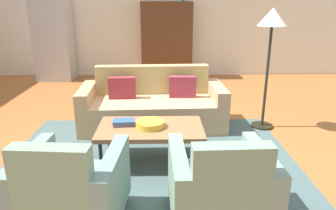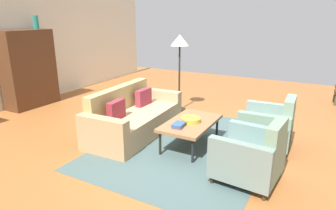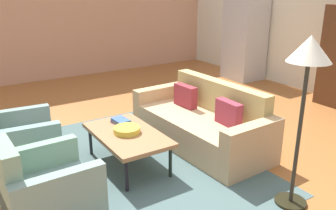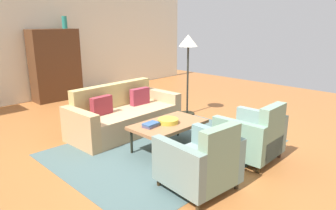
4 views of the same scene
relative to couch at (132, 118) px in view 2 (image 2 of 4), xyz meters
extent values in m
plane|color=#A2602F|center=(0.18, -0.67, -0.29)|extent=(11.91, 11.91, 0.00)
cube|color=silver|center=(0.18, 3.49, 1.11)|extent=(9.92, 0.12, 2.80)
cube|color=#455D5C|center=(0.00, -1.14, -0.28)|extent=(3.40, 2.60, 0.01)
cube|color=tan|center=(0.00, -0.09, -0.08)|extent=(1.78, 0.97, 0.42)
cube|color=tan|center=(-0.01, 0.27, 0.14)|extent=(1.75, 0.25, 0.86)
cube|color=tan|center=(0.96, -0.05, 0.02)|extent=(0.22, 0.91, 0.62)
cube|color=tan|center=(-0.96, -0.13, 0.02)|extent=(0.22, 0.91, 0.62)
cube|color=maroon|center=(0.45, 0.03, 0.29)|extent=(0.40, 0.13, 0.32)
cube|color=maroon|center=(-0.45, 0.00, 0.29)|extent=(0.41, 0.15, 0.32)
cylinder|color=black|center=(-0.53, -0.91, -0.10)|extent=(0.04, 0.04, 0.38)
cylinder|color=black|center=(0.53, -0.91, -0.10)|extent=(0.04, 0.04, 0.38)
cylinder|color=black|center=(-0.53, -1.47, -0.10)|extent=(0.04, 0.04, 0.38)
cylinder|color=black|center=(0.53, -1.47, -0.10)|extent=(0.04, 0.04, 0.38)
cube|color=#976540|center=(0.00, -1.19, 0.12)|extent=(1.20, 0.70, 0.05)
cylinder|color=#2E2211|center=(-0.91, -1.92, -0.24)|extent=(0.05, 0.05, 0.10)
cylinder|color=#392920|center=(-0.23, -1.98, -0.24)|extent=(0.05, 0.05, 0.10)
cylinder|color=#372D19|center=(-0.96, -2.60, -0.24)|extent=(0.05, 0.05, 0.10)
cylinder|color=#332D1D|center=(-0.29, -2.65, -0.24)|extent=(0.05, 0.05, 0.10)
cube|color=gray|center=(-0.60, -2.29, -0.04)|extent=(0.62, 0.84, 0.30)
cube|color=gray|center=(-0.62, -2.62, 0.20)|extent=(0.57, 0.19, 0.78)
cube|color=gray|center=(-0.94, -2.26, 0.09)|extent=(0.19, 0.81, 0.56)
cube|color=gray|center=(-0.26, -2.31, 0.09)|extent=(0.19, 0.81, 0.56)
cylinder|color=#382C1D|center=(0.25, -1.96, -0.24)|extent=(0.05, 0.05, 0.10)
cylinder|color=black|center=(0.93, -1.94, -0.24)|extent=(0.05, 0.05, 0.10)
cylinder|color=#312410|center=(0.27, -2.64, -0.24)|extent=(0.05, 0.05, 0.10)
cylinder|color=#3A271B|center=(0.95, -2.62, -0.24)|extent=(0.05, 0.05, 0.10)
cube|color=gray|center=(0.60, -2.29, -0.04)|extent=(0.59, 0.82, 0.30)
cube|color=gray|center=(0.61, -2.62, 0.20)|extent=(0.56, 0.16, 0.78)
cube|color=gray|center=(0.26, -2.30, 0.09)|extent=(0.15, 0.80, 0.56)
cube|color=gray|center=(0.94, -2.28, 0.09)|extent=(0.15, 0.80, 0.56)
cylinder|color=gold|center=(0.00, -1.19, 0.18)|extent=(0.33, 0.33, 0.07)
cube|color=#534E6C|center=(-0.31, -1.12, 0.16)|extent=(0.26, 0.19, 0.03)
cube|color=#315385|center=(-0.31, -1.12, 0.19)|extent=(0.26, 0.18, 0.03)
cube|color=#4F2F1A|center=(0.27, 3.14, 0.61)|extent=(1.20, 0.50, 1.80)
cube|color=#3C2A25|center=(-0.03, 3.40, 0.61)|extent=(0.56, 0.01, 1.51)
cube|color=#3C3313|center=(0.57, 3.40, 0.61)|extent=(0.56, 0.01, 1.51)
cylinder|color=#21786A|center=(0.62, 3.14, 1.67)|extent=(0.13, 0.13, 0.31)
cylinder|color=black|center=(1.64, -0.15, -0.27)|extent=(0.32, 0.32, 0.03)
cylinder|color=black|center=(1.64, -0.15, 0.47)|extent=(0.04, 0.04, 1.45)
cone|color=silver|center=(1.64, -0.15, 1.31)|extent=(0.40, 0.40, 0.24)
cylinder|color=#484129|center=(4.11, -3.31, -0.19)|extent=(0.06, 0.06, 0.20)
cylinder|color=#484129|center=(3.82, -3.34, -0.19)|extent=(0.06, 0.06, 0.20)
camera|label=1|loc=(0.13, -4.52, 1.51)|focal=33.64mm
camera|label=2|loc=(-4.15, -3.03, 1.83)|focal=31.20mm
camera|label=3|loc=(3.62, -2.92, 1.87)|focal=38.17mm
camera|label=4|loc=(-3.29, -4.44, 1.72)|focal=32.90mm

